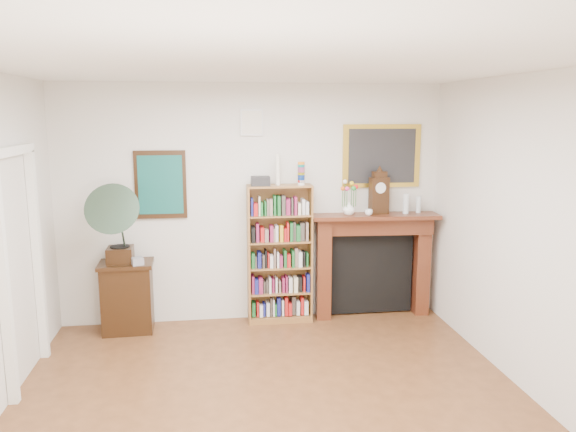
% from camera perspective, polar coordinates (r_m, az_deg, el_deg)
% --- Properties ---
extents(room, '(4.51, 5.01, 2.81)m').
position_cam_1_polar(room, '(4.18, -0.98, -4.20)').
color(room, '#533019').
rests_on(room, ground).
extents(door_casing, '(0.08, 1.02, 2.17)m').
position_cam_1_polar(door_casing, '(5.62, -25.56, -2.88)').
color(door_casing, white).
rests_on(door_casing, left_wall).
extents(teal_poster, '(0.58, 0.04, 0.78)m').
position_cam_1_polar(teal_poster, '(6.57, -12.82, 3.12)').
color(teal_poster, black).
rests_on(teal_poster, back_wall).
extents(small_picture, '(0.26, 0.04, 0.30)m').
position_cam_1_polar(small_picture, '(6.51, -3.70, 9.47)').
color(small_picture, white).
rests_on(small_picture, back_wall).
extents(gilt_painting, '(0.95, 0.04, 0.75)m').
position_cam_1_polar(gilt_painting, '(6.83, 9.50, 6.03)').
color(gilt_painting, gold).
rests_on(gilt_painting, back_wall).
extents(bookshelf, '(0.75, 0.27, 1.89)m').
position_cam_1_polar(bookshelf, '(6.59, -0.85, -3.10)').
color(bookshelf, brown).
rests_on(bookshelf, floor).
extents(side_cabinet, '(0.60, 0.45, 0.81)m').
position_cam_1_polar(side_cabinet, '(6.68, -15.99, -7.89)').
color(side_cabinet, black).
rests_on(side_cabinet, floor).
extents(fireplace, '(1.53, 0.45, 1.27)m').
position_cam_1_polar(fireplace, '(6.90, 8.60, -3.94)').
color(fireplace, '#491A11').
rests_on(fireplace, floor).
extents(gramophone, '(0.57, 0.71, 0.92)m').
position_cam_1_polar(gramophone, '(6.33, -17.08, -0.31)').
color(gramophone, black).
rests_on(gramophone, side_cabinet).
extents(cd_stack, '(0.15, 0.15, 0.08)m').
position_cam_1_polar(cd_stack, '(6.41, -15.06, -4.46)').
color(cd_stack, '#A6A5B1').
rests_on(cd_stack, side_cabinet).
extents(mantel_clock, '(0.23, 0.15, 0.51)m').
position_cam_1_polar(mantel_clock, '(6.74, 9.23, 2.28)').
color(mantel_clock, black).
rests_on(mantel_clock, fireplace).
extents(flower_vase, '(0.18, 0.18, 0.15)m').
position_cam_1_polar(flower_vase, '(6.64, 6.21, 0.77)').
color(flower_vase, white).
rests_on(flower_vase, fireplace).
extents(teacup, '(0.12, 0.12, 0.07)m').
position_cam_1_polar(teacup, '(6.64, 8.20, 0.37)').
color(teacup, white).
rests_on(teacup, fireplace).
extents(bottle_left, '(0.07, 0.07, 0.24)m').
position_cam_1_polar(bottle_left, '(6.83, 11.90, 1.24)').
color(bottle_left, silver).
rests_on(bottle_left, fireplace).
extents(bottle_right, '(0.06, 0.06, 0.20)m').
position_cam_1_polar(bottle_right, '(6.93, 13.12, 1.15)').
color(bottle_right, silver).
rests_on(bottle_right, fireplace).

